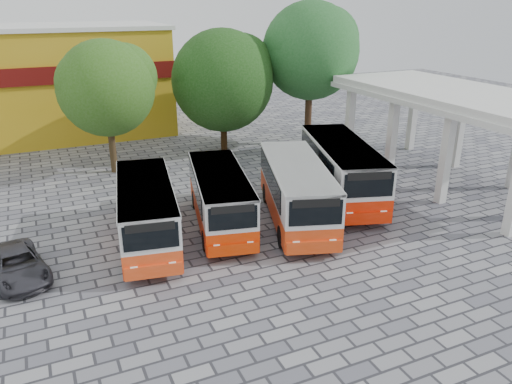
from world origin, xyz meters
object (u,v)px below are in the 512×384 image
bus_far_left (146,210)px  bus_centre_left (220,196)px  bus_centre_right (296,189)px  bus_far_right (341,167)px  parked_car (17,265)px

bus_far_left → bus_centre_left: size_ratio=1.01×
bus_centre_right → bus_far_right: (3.62, 1.68, 0.10)m
parked_car → bus_centre_left: bearing=-3.8°
bus_far_left → bus_far_right: bus_far_right is taller
bus_far_left → bus_centre_left: bearing=14.5°
bus_centre_left → bus_far_right: size_ratio=0.85×
bus_far_left → bus_centre_right: size_ratio=0.91×
bus_centre_right → parked_car: (-12.29, -0.20, -1.13)m
bus_centre_left → bus_centre_right: bearing=-4.3°
bus_far_left → bus_far_right: size_ratio=0.86×
bus_centre_left → parked_car: size_ratio=1.92×
bus_centre_right → bus_centre_left: bearing=-178.9°
bus_far_right → parked_car: bus_far_right is taller
bus_far_right → bus_centre_right: bearing=-137.9°
bus_far_left → bus_centre_left: (3.54, 0.30, -0.03)m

